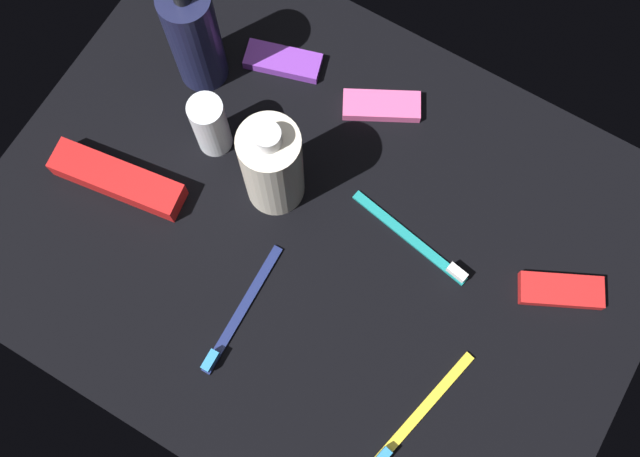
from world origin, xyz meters
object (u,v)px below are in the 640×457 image
object	(u,v)px
deodorant_stick	(210,125)
snack_bar_red	(561,290)
toothbrush_navy	(238,316)
bodywash_bottle	(272,166)
toothbrush_yellow	(417,417)
snack_bar_pink	(381,106)
toothbrush_teal	(416,242)
toothpaste_box_red	(118,180)
snack_bar_purple	(283,61)
lotion_bottle	(194,37)

from	to	relation	value
deodorant_stick	snack_bar_red	size ratio (longest dim) A/B	0.99
deodorant_stick	toothbrush_navy	distance (cm)	24.36
bodywash_bottle	toothbrush_yellow	xyz separation A→B (cm)	(-29.69, 16.30, -7.44)
snack_bar_red	snack_bar_pink	xyz separation A→B (cm)	(31.69, -10.69, 0.00)
toothbrush_yellow	toothbrush_teal	bearing A→B (deg)	-61.51
toothbrush_yellow	toothbrush_navy	bearing A→B (deg)	1.25
toothpaste_box_red	snack_bar_purple	world-z (taller)	toothpaste_box_red
toothbrush_teal	snack_bar_pink	world-z (taller)	toothbrush_teal
toothpaste_box_red	snack_bar_red	bearing A→B (deg)	-172.22
snack_bar_red	lotion_bottle	bearing A→B (deg)	-29.82
bodywash_bottle	toothpaste_box_red	xyz separation A→B (cm)	(17.90, 9.81, -6.45)
toothbrush_navy	snack_bar_purple	xyz separation A→B (cm)	(13.49, -32.90, 0.14)
snack_bar_pink	snack_bar_red	bearing A→B (deg)	133.00
snack_bar_purple	snack_bar_pink	world-z (taller)	same
snack_bar_pink	bodywash_bottle	bearing A→B (deg)	41.55
toothbrush_yellow	snack_bar_purple	size ratio (longest dim) A/B	1.71
bodywash_bottle	snack_bar_purple	distance (cm)	19.65
snack_bar_red	toothbrush_teal	bearing A→B (deg)	-15.34
lotion_bottle	toothpaste_box_red	distance (cm)	20.72
deodorant_stick	toothbrush_yellow	distance (cm)	44.16
toothbrush_teal	snack_bar_red	distance (cm)	18.93
bodywash_bottle	toothbrush_yellow	bearing A→B (deg)	151.22
bodywash_bottle	toothbrush_navy	size ratio (longest dim) A/B	0.99
snack_bar_purple	snack_bar_red	size ratio (longest dim) A/B	1.00
lotion_bottle	deodorant_stick	distance (cm)	11.26
lotion_bottle	toothbrush_navy	size ratio (longest dim) A/B	1.10
lotion_bottle	snack_bar_red	size ratio (longest dim) A/B	1.91
deodorant_stick	toothpaste_box_red	size ratio (longest dim) A/B	0.58
lotion_bottle	toothbrush_yellow	world-z (taller)	lotion_bottle
toothbrush_navy	snack_bar_red	world-z (taller)	toothbrush_navy
bodywash_bottle	toothbrush_yellow	distance (cm)	34.68
toothpaste_box_red	snack_bar_pink	xyz separation A→B (cm)	(-24.15, -26.88, -0.85)
snack_bar_purple	deodorant_stick	bearing A→B (deg)	66.29
bodywash_bottle	snack_bar_pink	bearing A→B (deg)	-110.09
deodorant_stick	snack_bar_pink	world-z (taller)	deodorant_stick
lotion_bottle	snack_bar_purple	distance (cm)	13.49
bodywash_bottle	snack_bar_purple	size ratio (longest dim) A/B	1.72
lotion_bottle	deodorant_stick	xyz separation A→B (cm)	(-7.02, 8.05, -3.58)
toothbrush_navy	toothpaste_box_red	size ratio (longest dim) A/B	1.02
lotion_bottle	snack_bar_purple	size ratio (longest dim) A/B	1.91
toothbrush_teal	snack_bar_red	xyz separation A→B (cm)	(-18.58, -3.64, 0.14)
toothbrush_navy	snack_bar_purple	size ratio (longest dim) A/B	1.73
lotion_bottle	snack_bar_pink	distance (cm)	26.08
toothbrush_navy	toothpaste_box_red	xyz separation A→B (cm)	(22.72, -7.04, 0.99)
bodywash_bottle	toothpaste_box_red	distance (cm)	21.41
toothbrush_navy	snack_bar_red	size ratio (longest dim) A/B	1.73
lotion_bottle	bodywash_bottle	xyz separation A→B (cm)	(-17.45, 9.64, -0.68)
deodorant_stick	snack_bar_purple	xyz separation A→B (cm)	(-1.76, -14.46, -4.39)
toothbrush_navy	toothbrush_teal	bearing A→B (deg)	-126.59
bodywash_bottle	snack_bar_red	size ratio (longest dim) A/B	1.72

